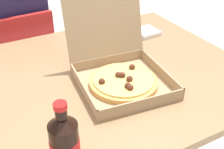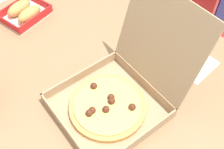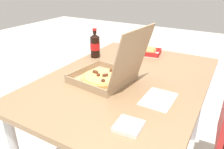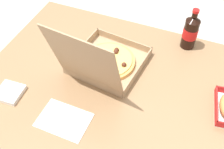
{
  "view_description": "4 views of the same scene",
  "coord_description": "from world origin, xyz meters",
  "px_view_note": "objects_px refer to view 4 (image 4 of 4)",
  "views": [
    {
      "loc": [
        -0.36,
        -0.88,
        1.38
      ],
      "look_at": [
        0.07,
        -0.09,
        0.8
      ],
      "focal_mm": 47.02,
      "sensor_mm": 36.0,
      "label": 1
    },
    {
      "loc": [
        0.46,
        -0.44,
        1.56
      ],
      "look_at": [
        0.03,
        -0.01,
        0.78
      ],
      "focal_mm": 44.49,
      "sensor_mm": 36.0,
      "label": 2
    },
    {
      "loc": [
        1.12,
        0.54,
        1.34
      ],
      "look_at": [
        0.04,
        -0.08,
        0.77
      ],
      "focal_mm": 34.95,
      "sensor_mm": 36.0,
      "label": 3
    },
    {
      "loc": [
        -0.27,
        0.77,
        1.75
      ],
      "look_at": [
        0.05,
        -0.02,
        0.79
      ],
      "focal_mm": 45.06,
      "sensor_mm": 36.0,
      "label": 4
    }
  ],
  "objects_px": {
    "pizza_box_open": "(105,61)",
    "cola_bottle": "(190,32)",
    "paper_menu": "(64,120)",
    "napkin_pile": "(10,92)"
  },
  "relations": [
    {
      "from": "paper_menu",
      "to": "napkin_pile",
      "type": "relative_size",
      "value": 1.91
    },
    {
      "from": "pizza_box_open",
      "to": "napkin_pile",
      "type": "xyz_separation_m",
      "value": [
        0.33,
        0.3,
        -0.04
      ]
    },
    {
      "from": "napkin_pile",
      "to": "paper_menu",
      "type": "bearing_deg",
      "value": 173.84
    },
    {
      "from": "cola_bottle",
      "to": "napkin_pile",
      "type": "relative_size",
      "value": 2.04
    },
    {
      "from": "pizza_box_open",
      "to": "paper_menu",
      "type": "height_order",
      "value": "pizza_box_open"
    },
    {
      "from": "paper_menu",
      "to": "cola_bottle",
      "type": "bearing_deg",
      "value": -119.34
    },
    {
      "from": "paper_menu",
      "to": "napkin_pile",
      "type": "height_order",
      "value": "napkin_pile"
    },
    {
      "from": "pizza_box_open",
      "to": "cola_bottle",
      "type": "relative_size",
      "value": 1.97
    },
    {
      "from": "pizza_box_open",
      "to": "cola_bottle",
      "type": "bearing_deg",
      "value": -136.86
    },
    {
      "from": "cola_bottle",
      "to": "pizza_box_open",
      "type": "bearing_deg",
      "value": 43.14
    }
  ]
}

